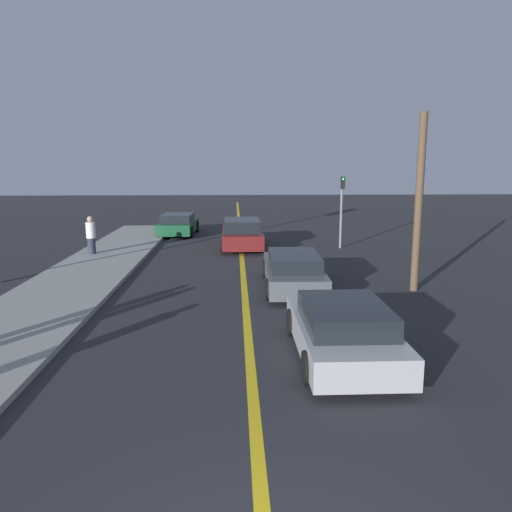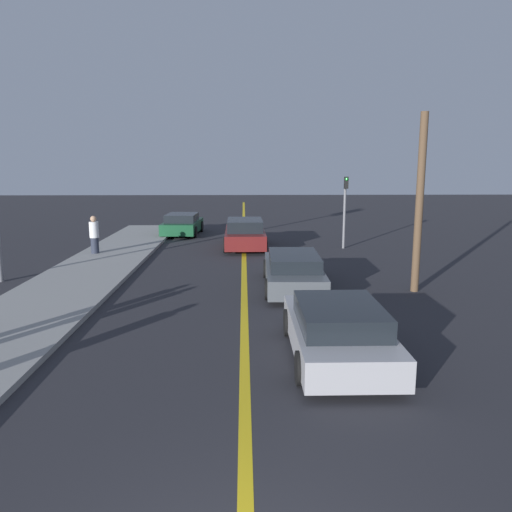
{
  "view_description": "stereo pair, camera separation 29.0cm",
  "coord_description": "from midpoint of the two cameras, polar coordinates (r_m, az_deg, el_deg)",
  "views": [
    {
      "loc": [
        -0.3,
        -3.56,
        4.01
      ],
      "look_at": [
        0.39,
        12.24,
        1.05
      ],
      "focal_mm": 35.0,
      "sensor_mm": 36.0,
      "label": 1
    },
    {
      "loc": [
        -0.01,
        -3.57,
        4.01
      ],
      "look_at": [
        0.39,
        12.24,
        1.05
      ],
      "focal_mm": 35.0,
      "sensor_mm": 36.0,
      "label": 2
    }
  ],
  "objects": [
    {
      "name": "utility_pole",
      "position": [
        16.25,
        17.61,
        5.7
      ],
      "size": [
        0.24,
        0.24,
        5.52
      ],
      "color": "brown",
      "rests_on": "ground_plane"
    },
    {
      "name": "car_far_distant",
      "position": [
        23.86,
        -1.97,
        2.55
      ],
      "size": [
        2.02,
        4.68,
        1.38
      ],
      "rotation": [
        0.0,
        0.0,
        0.01
      ],
      "color": "maroon",
      "rests_on": "ground_plane"
    },
    {
      "name": "pedestrian_by_sign",
      "position": [
        22.63,
        -18.69,
        2.26
      ],
      "size": [
        0.4,
        0.4,
        1.63
      ],
      "color": "#282D3D",
      "rests_on": "sidewalk_left"
    },
    {
      "name": "sidewalk_left",
      "position": [
        18.73,
        -19.55,
        -2.15
      ],
      "size": [
        3.13,
        27.81,
        0.14
      ],
      "color": "gray",
      "rests_on": "ground_plane"
    },
    {
      "name": "car_parked_left_lot",
      "position": [
        28.51,
        -9.16,
        3.58
      ],
      "size": [
        2.13,
        4.09,
        1.2
      ],
      "rotation": [
        0.0,
        0.0,
        -0.05
      ],
      "color": "#144728",
      "rests_on": "ground_plane"
    },
    {
      "name": "car_near_right_lane",
      "position": [
        10.6,
        9.09,
        -8.37
      ],
      "size": [
        1.99,
        4.27,
        1.2
      ],
      "rotation": [
        0.0,
        0.0,
        0.0
      ],
      "color": "#9E9EA3",
      "rests_on": "ground_plane"
    },
    {
      "name": "car_ahead_center",
      "position": [
        16.18,
        3.76,
        -1.66
      ],
      "size": [
        1.98,
        4.79,
        1.16
      ],
      "rotation": [
        0.0,
        0.0,
        -0.03
      ],
      "color": "#4C5156",
      "rests_on": "ground_plane"
    },
    {
      "name": "traffic_light",
      "position": [
        23.84,
        9.43,
        5.91
      ],
      "size": [
        0.18,
        0.4,
        3.38
      ],
      "color": "slate",
      "rests_on": "ground_plane"
    },
    {
      "name": "road_center_line",
      "position": [
        21.93,
        -2.03,
        0.07
      ],
      "size": [
        0.2,
        60.0,
        0.01
      ],
      "color": "gold",
      "rests_on": "ground_plane"
    }
  ]
}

